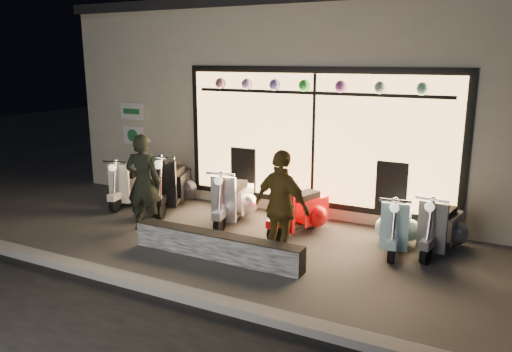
{
  "coord_description": "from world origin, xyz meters",
  "views": [
    {
      "loc": [
        4.09,
        -6.8,
        3.03
      ],
      "look_at": [
        0.27,
        0.6,
        1.05
      ],
      "focal_mm": 35.0,
      "sensor_mm": 36.0,
      "label": 1
    }
  ],
  "objects_px": {
    "scooter_red": "(303,210)",
    "man": "(144,183)",
    "scooter_silver": "(235,199)",
    "graffiti_barrier": "(217,246)",
    "woman": "(282,207)"
  },
  "relations": [
    {
      "from": "scooter_red",
      "to": "woman",
      "type": "height_order",
      "value": "woman"
    },
    {
      "from": "scooter_silver",
      "to": "scooter_red",
      "type": "distance_m",
      "value": 1.38
    },
    {
      "from": "graffiti_barrier",
      "to": "man",
      "type": "xyz_separation_m",
      "value": [
        -1.84,
        0.54,
        0.67
      ]
    },
    {
      "from": "graffiti_barrier",
      "to": "woman",
      "type": "distance_m",
      "value": 1.2
    },
    {
      "from": "man",
      "to": "scooter_red",
      "type": "bearing_deg",
      "value": -171.24
    },
    {
      "from": "graffiti_barrier",
      "to": "woman",
      "type": "xyz_separation_m",
      "value": [
        0.93,
        0.36,
        0.66
      ]
    },
    {
      "from": "scooter_silver",
      "to": "scooter_red",
      "type": "bearing_deg",
      "value": -8.07
    },
    {
      "from": "scooter_red",
      "to": "man",
      "type": "xyz_separation_m",
      "value": [
        -2.56,
        -1.2,
        0.47
      ]
    },
    {
      "from": "graffiti_barrier",
      "to": "scooter_silver",
      "type": "height_order",
      "value": "scooter_silver"
    },
    {
      "from": "scooter_silver",
      "to": "woman",
      "type": "height_order",
      "value": "woman"
    },
    {
      "from": "scooter_red",
      "to": "man",
      "type": "distance_m",
      "value": 2.87
    },
    {
      "from": "woman",
      "to": "man",
      "type": "bearing_deg",
      "value": 12.13
    },
    {
      "from": "scooter_red",
      "to": "scooter_silver",
      "type": "bearing_deg",
      "value": -163.24
    },
    {
      "from": "scooter_silver",
      "to": "man",
      "type": "bearing_deg",
      "value": -143.77
    },
    {
      "from": "graffiti_barrier",
      "to": "scooter_red",
      "type": "height_order",
      "value": "scooter_red"
    }
  ]
}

